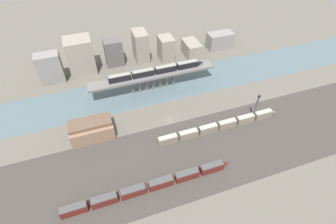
{
  "coord_description": "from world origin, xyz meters",
  "views": [
    {
      "loc": [
        -31.44,
        -88.56,
        94.35
      ],
      "look_at": [
        0.0,
        1.89,
        3.85
      ],
      "focal_mm": 28.0,
      "sensor_mm": 36.0,
      "label": 1
    }
  ],
  "objects_px": {
    "train_yard_mid": "(219,126)",
    "warehouse_building": "(91,129)",
    "train_yard_near": "(150,186)",
    "train_on_bridge": "(157,71)",
    "signal_tower": "(256,107)"
  },
  "relations": [
    {
      "from": "signal_tower",
      "to": "train_yard_near",
      "type": "bearing_deg",
      "value": -160.29
    },
    {
      "from": "train_yard_near",
      "to": "train_yard_mid",
      "type": "distance_m",
      "value": 45.88
    },
    {
      "from": "train_on_bridge",
      "to": "train_yard_mid",
      "type": "xyz_separation_m",
      "value": [
        18.5,
        -41.65,
        -9.48
      ]
    },
    {
      "from": "train_yard_mid",
      "to": "signal_tower",
      "type": "distance_m",
      "value": 20.82
    },
    {
      "from": "train_yard_near",
      "to": "signal_tower",
      "type": "bearing_deg",
      "value": 19.71
    },
    {
      "from": "train_yard_near",
      "to": "train_yard_mid",
      "type": "relative_size",
      "value": 1.1
    },
    {
      "from": "train_yard_mid",
      "to": "warehouse_building",
      "type": "bearing_deg",
      "value": 164.76
    },
    {
      "from": "train_on_bridge",
      "to": "train_yard_near",
      "type": "xyz_separation_m",
      "value": [
        -22.56,
        -62.11,
        -9.54
      ]
    },
    {
      "from": "train_on_bridge",
      "to": "train_yard_mid",
      "type": "distance_m",
      "value": 46.55
    },
    {
      "from": "train_yard_mid",
      "to": "warehouse_building",
      "type": "relative_size",
      "value": 3.21
    },
    {
      "from": "train_yard_mid",
      "to": "warehouse_building",
      "type": "distance_m",
      "value": 61.07
    },
    {
      "from": "train_on_bridge",
      "to": "train_yard_near",
      "type": "distance_m",
      "value": 66.76
    },
    {
      "from": "warehouse_building",
      "to": "signal_tower",
      "type": "bearing_deg",
      "value": -10.47
    },
    {
      "from": "train_on_bridge",
      "to": "train_yard_mid",
      "type": "relative_size",
      "value": 0.87
    },
    {
      "from": "train_on_bridge",
      "to": "signal_tower",
      "type": "bearing_deg",
      "value": -46.16
    }
  ]
}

